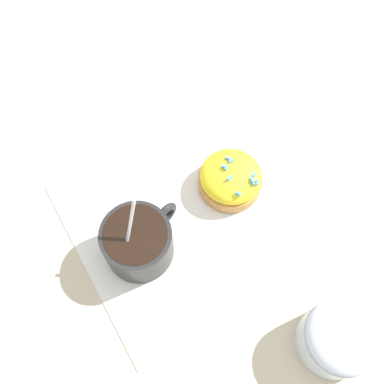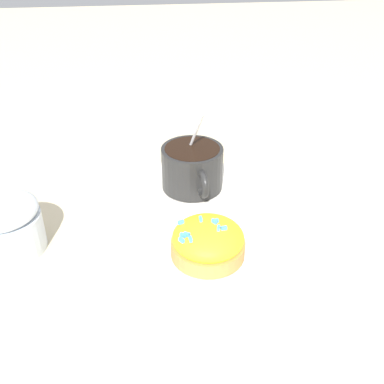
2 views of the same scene
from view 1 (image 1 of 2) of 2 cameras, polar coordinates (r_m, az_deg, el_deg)
name	(u,v)px [view 1 (image 1 of 2)]	position (r m, az deg, el deg)	size (l,w,h in m)	color
ground_plane	(187,217)	(0.60, -0.70, -3.20)	(3.00, 3.00, 0.00)	#C6B793
paper_napkin	(187,217)	(0.60, -0.70, -3.15)	(0.33, 0.32, 0.00)	white
coffee_cup	(138,241)	(0.56, -6.85, -6.20)	(0.11, 0.09, 0.12)	black
frosted_pastry	(232,179)	(0.60, 5.07, 1.60)	(0.09, 0.09, 0.05)	#C18442
sugar_bowl	(338,338)	(0.55, 18.10, -17.26)	(0.08, 0.08, 0.07)	silver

